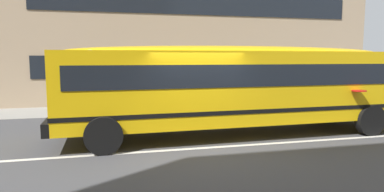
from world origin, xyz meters
name	(u,v)px	position (x,y,z in m)	size (l,w,h in m)	color
ground_plane	(199,148)	(0.00, 0.00, 0.00)	(400.00, 400.00, 0.00)	#424244
sidewalk_far	(159,108)	(0.00, 7.25, 0.01)	(120.00, 3.00, 0.01)	gray
lane_centreline	(199,148)	(0.00, 0.00, 0.00)	(110.00, 0.16, 0.01)	silver
school_bus	(243,82)	(1.74, 1.30, 1.62)	(12.21, 2.90, 2.72)	yellow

